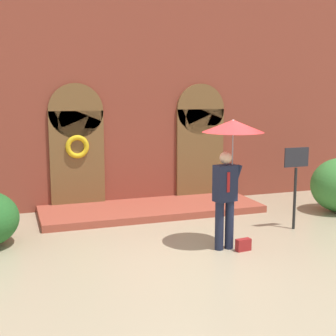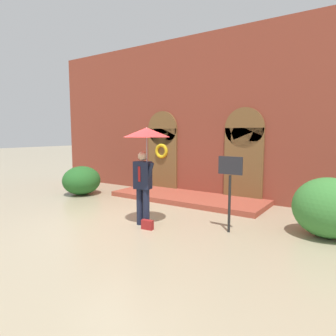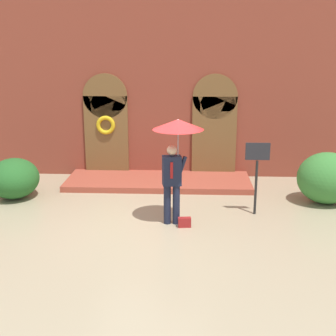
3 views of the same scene
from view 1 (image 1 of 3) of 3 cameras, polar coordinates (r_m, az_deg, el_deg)
ground_plane at (r=8.47m, az=4.10°, el=-10.39°), size 80.00×80.00×0.00m
building_facade at (r=11.91m, az=-3.66°, el=8.46°), size 14.00×2.30×5.60m
person_with_umbrella at (r=8.38m, az=7.69°, el=2.79°), size 1.10×1.10×2.36m
handbag at (r=8.68m, az=9.17°, el=-9.23°), size 0.29×0.15×0.22m
sign_post at (r=10.00m, az=15.31°, el=-0.75°), size 0.56×0.06×1.72m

